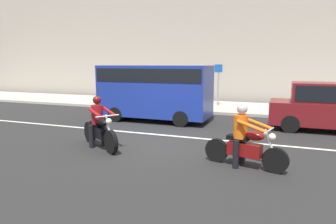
# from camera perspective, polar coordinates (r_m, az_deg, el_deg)

# --- Properties ---
(ground_plane) EXTENTS (80.00, 80.00, 0.00)m
(ground_plane) POSITION_cam_1_polar(r_m,az_deg,el_deg) (9.81, -3.30, -5.54)
(ground_plane) COLOR black
(sidewalk_slab) EXTENTS (40.00, 4.40, 0.14)m
(sidewalk_slab) POSITION_cam_1_polar(r_m,az_deg,el_deg) (17.27, 7.58, 1.05)
(sidewalk_slab) COLOR #A8A399
(sidewalk_slab) RESTS_ON ground_plane
(lane_marking_stripe) EXTENTS (18.00, 0.14, 0.01)m
(lane_marking_stripe) POSITION_cam_1_polar(r_m,az_deg,el_deg) (10.52, 0.03, -4.49)
(lane_marking_stripe) COLOR silver
(lane_marking_stripe) RESTS_ON ground_plane
(motorcycle_with_rider_orange_stripe) EXTENTS (2.04, 0.81, 1.55)m
(motorcycle_with_rider_orange_stripe) POSITION_cam_1_polar(r_m,az_deg,el_deg) (7.48, 14.35, -5.46)
(motorcycle_with_rider_orange_stripe) COLOR black
(motorcycle_with_rider_orange_stripe) RESTS_ON ground_plane
(motorcycle_with_rider_crimson) EXTENTS (1.91, 1.29, 1.55)m
(motorcycle_with_rider_crimson) POSITION_cam_1_polar(r_m,az_deg,el_deg) (9.14, -12.97, -2.76)
(motorcycle_with_rider_crimson) COLOR black
(motorcycle_with_rider_crimson) RESTS_ON ground_plane
(parked_van_cobalt_blue) EXTENTS (4.80, 1.96, 2.42)m
(parked_van_cobalt_blue) POSITION_cam_1_polar(r_m,az_deg,el_deg) (13.12, -2.49, 4.40)
(parked_van_cobalt_blue) COLOR navy
(parked_van_cobalt_blue) RESTS_ON ground_plane
(parked_hatchback_maroon) EXTENTS (3.99, 1.76, 1.80)m
(parked_hatchback_maroon) POSITION_cam_1_polar(r_m,az_deg,el_deg) (12.54, 27.99, 0.98)
(parked_hatchback_maroon) COLOR maroon
(parked_hatchback_maroon) RESTS_ON ground_plane
(street_sign_post) EXTENTS (0.44, 0.08, 2.34)m
(street_sign_post) POSITION_cam_1_polar(r_m,az_deg,el_deg) (17.18, 9.55, 5.98)
(street_sign_post) COLOR gray
(street_sign_post) RESTS_ON sidewalk_slab
(pedestrian_bystander) EXTENTS (0.34, 0.34, 1.73)m
(pedestrian_bystander) POSITION_cam_1_polar(r_m,az_deg,el_deg) (16.79, 4.82, 4.58)
(pedestrian_bystander) COLOR black
(pedestrian_bystander) RESTS_ON sidewalk_slab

